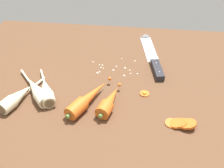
# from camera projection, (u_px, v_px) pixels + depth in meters

# --- Properties ---
(ground_plane) EXTENTS (1.20, 0.90, 0.04)m
(ground_plane) POSITION_uv_depth(u_px,v_px,m) (113.00, 89.00, 0.86)
(ground_plane) COLOR brown
(chefs_knife) EXTENTS (0.10, 0.35, 0.04)m
(chefs_knife) POSITION_uv_depth(u_px,v_px,m) (151.00, 53.00, 1.00)
(chefs_knife) COLOR silver
(chefs_knife) RESTS_ON ground_plane
(whole_carrot) EXTENTS (0.11, 0.20, 0.04)m
(whole_carrot) POSITION_uv_depth(u_px,v_px,m) (87.00, 99.00, 0.76)
(whole_carrot) COLOR #D6601E
(whole_carrot) RESTS_ON ground_plane
(whole_carrot_second) EXTENTS (0.07, 0.16, 0.04)m
(whole_carrot_second) POSITION_uv_depth(u_px,v_px,m) (109.00, 102.00, 0.75)
(whole_carrot_second) COLOR #D6601E
(whole_carrot_second) RESTS_ON ground_plane
(parsnip_front) EXTENTS (0.16, 0.18, 0.04)m
(parsnip_front) POSITION_uv_depth(u_px,v_px,m) (37.00, 91.00, 0.79)
(parsnip_front) COLOR beige
(parsnip_front) RESTS_ON ground_plane
(parsnip_mid_left) EXTENTS (0.09, 0.19, 0.04)m
(parsnip_mid_left) POSITION_uv_depth(u_px,v_px,m) (17.00, 97.00, 0.77)
(parsnip_mid_left) COLOR beige
(parsnip_mid_left) RESTS_ON ground_plane
(parsnip_mid_right) EXTENTS (0.11, 0.19, 0.04)m
(parsnip_mid_right) POSITION_uv_depth(u_px,v_px,m) (46.00, 91.00, 0.79)
(parsnip_mid_right) COLOR beige
(parsnip_mid_right) RESTS_ON ground_plane
(carrot_slice_stack) EXTENTS (0.08, 0.05, 0.03)m
(carrot_slice_stack) POSITION_uv_depth(u_px,v_px,m) (181.00, 123.00, 0.70)
(carrot_slice_stack) COLOR #D6601E
(carrot_slice_stack) RESTS_ON ground_plane
(carrot_slice_stray_near) EXTENTS (0.03, 0.03, 0.01)m
(carrot_slice_stray_near) POSITION_uv_depth(u_px,v_px,m) (145.00, 93.00, 0.81)
(carrot_slice_stray_near) COLOR #D6601E
(carrot_slice_stray_near) RESTS_ON ground_plane
(mince_crumbs) EXTENTS (0.18, 0.12, 0.01)m
(mince_crumbs) POSITION_uv_depth(u_px,v_px,m) (115.00, 68.00, 0.92)
(mince_crumbs) COLOR silver
(mince_crumbs) RESTS_ON ground_plane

